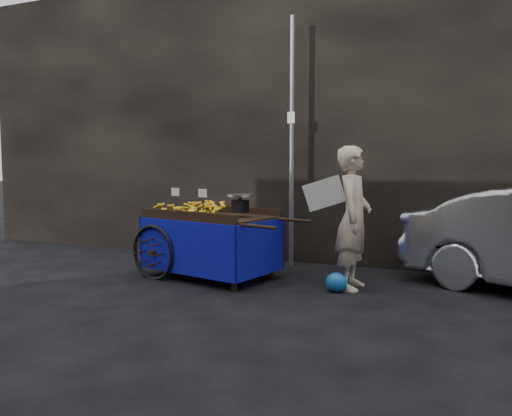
% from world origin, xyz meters
% --- Properties ---
extents(ground, '(80.00, 80.00, 0.00)m').
position_xyz_m(ground, '(0.00, 0.00, 0.00)').
color(ground, black).
rests_on(ground, ground).
extents(building_wall, '(13.50, 2.00, 5.00)m').
position_xyz_m(building_wall, '(0.39, 2.60, 2.50)').
color(building_wall, black).
rests_on(building_wall, ground).
extents(street_pole, '(0.12, 0.10, 4.00)m').
position_xyz_m(street_pole, '(0.30, 1.30, 2.01)').
color(street_pole, slate).
rests_on(street_pole, ground).
extents(banana_cart, '(2.63, 1.62, 1.33)m').
position_xyz_m(banana_cart, '(-0.57, 0.05, 0.82)').
color(banana_cart, black).
rests_on(banana_cart, ground).
extents(vendor, '(0.88, 0.70, 1.90)m').
position_xyz_m(vendor, '(1.55, 0.15, 0.95)').
color(vendor, '#CAB296').
rests_on(vendor, ground).
extents(plastic_bag, '(0.28, 0.23, 0.25)m').
position_xyz_m(plastic_bag, '(1.39, -0.12, 0.13)').
color(plastic_bag, '#175BB0').
rests_on(plastic_bag, ground).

